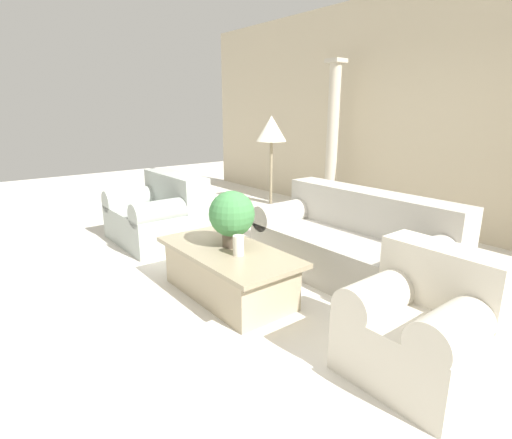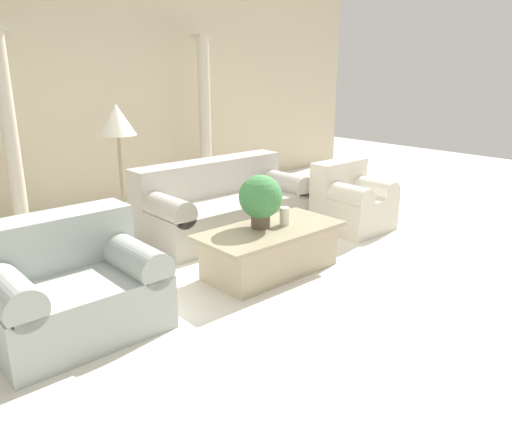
# 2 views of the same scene
# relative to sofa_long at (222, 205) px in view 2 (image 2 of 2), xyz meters

# --- Properties ---
(ground_plane) EXTENTS (16.00, 16.00, 0.00)m
(ground_plane) POSITION_rel_sofa_long_xyz_m (-0.46, -0.89, -0.34)
(ground_plane) COLOR silver
(wall_back) EXTENTS (10.00, 0.06, 3.20)m
(wall_back) POSITION_rel_sofa_long_xyz_m (-0.46, 2.10, 1.26)
(wall_back) COLOR beige
(wall_back) RESTS_ON ground_plane
(sofa_long) EXTENTS (2.00, 0.93, 0.84)m
(sofa_long) POSITION_rel_sofa_long_xyz_m (0.00, 0.00, 0.00)
(sofa_long) COLOR #B7B2A8
(sofa_long) RESTS_ON ground_plane
(loveseat) EXTENTS (1.19, 0.93, 0.84)m
(loveseat) POSITION_rel_sofa_long_xyz_m (-2.26, -1.04, 0.01)
(loveseat) COLOR #A9B1A9
(loveseat) RESTS_ON ground_plane
(coffee_table) EXTENTS (1.42, 0.70, 0.44)m
(coffee_table) POSITION_rel_sofa_long_xyz_m (-0.40, -1.25, -0.12)
(coffee_table) COLOR tan
(coffee_table) RESTS_ON ground_plane
(potted_plant) EXTENTS (0.41, 0.41, 0.51)m
(potted_plant) POSITION_rel_sofa_long_xyz_m (-0.45, -1.17, 0.39)
(potted_plant) COLOR brown
(potted_plant) RESTS_ON coffee_table
(pillar_candle) EXTENTS (0.09, 0.09, 0.17)m
(pillar_candle) POSITION_rel_sofa_long_xyz_m (-0.22, -1.26, 0.19)
(pillar_candle) COLOR silver
(pillar_candle) RESTS_ON coffee_table
(floor_lamp) EXTENTS (0.35, 0.35, 1.57)m
(floor_lamp) POSITION_rel_sofa_long_xyz_m (-1.26, -0.03, 1.00)
(floor_lamp) COLOR gray
(floor_lamp) RESTS_ON ground_plane
(column_left) EXTENTS (0.24, 0.24, 2.34)m
(column_left) POSITION_rel_sofa_long_xyz_m (-1.77, 1.62, 0.86)
(column_left) COLOR beige
(column_left) RESTS_ON ground_plane
(column_right) EXTENTS (0.24, 0.24, 2.34)m
(column_right) POSITION_rel_sofa_long_xyz_m (0.97, 1.62, 0.86)
(column_right) COLOR beige
(column_right) RESTS_ON ground_plane
(armchair) EXTENTS (0.78, 0.76, 0.81)m
(armchair) POSITION_rel_sofa_long_xyz_m (1.26, -0.92, 0.01)
(armchair) COLOR beige
(armchair) RESTS_ON ground_plane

